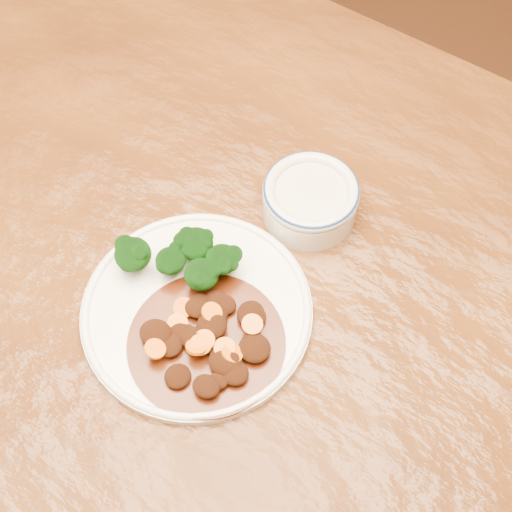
% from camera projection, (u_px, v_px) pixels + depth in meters
% --- Properties ---
extents(ground, '(4.00, 4.00, 0.00)m').
position_uv_depth(ground, '(235.00, 437.00, 1.49)').
color(ground, '#4B2412').
rests_on(ground, ground).
extents(dining_table, '(1.61, 1.09, 0.75)m').
position_uv_depth(dining_table, '(221.00, 280.00, 0.92)').
color(dining_table, '#5A300F').
rests_on(dining_table, ground).
extents(dinner_plate, '(0.26, 0.26, 0.02)m').
position_uv_depth(dinner_plate, '(197.00, 310.00, 0.79)').
color(dinner_plate, white).
rests_on(dinner_plate, dining_table).
extents(broccoli_florets, '(0.13, 0.09, 0.05)m').
position_uv_depth(broccoli_florets, '(182.00, 258.00, 0.79)').
color(broccoli_florets, '#72964D').
rests_on(broccoli_florets, dinner_plate).
extents(mince_stew, '(0.17, 0.17, 0.03)m').
position_uv_depth(mince_stew, '(208.00, 340.00, 0.76)').
color(mince_stew, '#481907').
rests_on(mince_stew, dinner_plate).
extents(dip_bowl, '(0.12, 0.12, 0.05)m').
position_uv_depth(dip_bowl, '(310.00, 199.00, 0.85)').
color(dip_bowl, beige).
rests_on(dip_bowl, dining_table).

